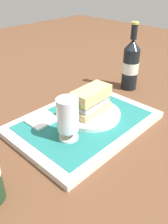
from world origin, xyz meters
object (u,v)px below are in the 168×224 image
object	(u,v)px
plate	(92,114)
sandwich	(91,101)
beer_glass	(68,118)
second_bottle	(131,64)

from	to	relation	value
plate	sandwich	world-z (taller)	sandwich
sandwich	beer_glass	xyz separation A→B (m)	(0.13, 0.03, 0.01)
second_bottle	beer_glass	bearing A→B (deg)	12.07
plate	second_bottle	size ratio (longest dim) A/B	0.71
second_bottle	sandwich	bearing A→B (deg)	11.51
sandwich	second_bottle	xyz separation A→B (m)	(-0.30, -0.06, 0.03)
beer_glass	second_bottle	bearing A→B (deg)	-167.93
sandwich	second_bottle	distance (m)	0.31
plate	sandwich	xyz separation A→B (m)	(0.00, 0.00, 0.05)
plate	second_bottle	xyz separation A→B (m)	(-0.30, -0.06, 0.08)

